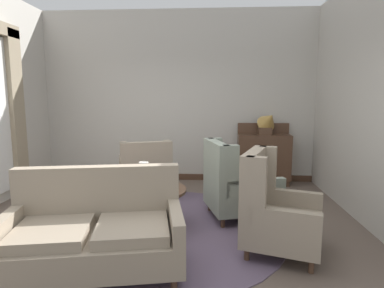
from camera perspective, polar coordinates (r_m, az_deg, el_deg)
name	(u,v)px	position (r m, az deg, el deg)	size (l,w,h in m)	color
ground	(154,239)	(4.07, -6.65, -16.20)	(8.03, 8.03, 0.00)	brown
wall_back	(178,97)	(6.55, -2.41, 8.25)	(5.59, 0.08, 3.36)	#BCB7AD
wall_right	(365,97)	(4.94, 28.13, 7.27)	(0.08, 4.02, 3.36)	#BCB7AD
baseboard_back	(179,177)	(6.70, -2.38, -5.75)	(5.43, 0.03, 0.12)	#4C3323
area_rug	(158,228)	(4.34, -5.93, -14.50)	(3.26, 3.26, 0.01)	#5B4C60
coffee_table	(148,195)	(4.22, -7.77, -8.89)	(0.99, 0.99, 0.52)	#4C3323
porcelain_vase	(144,177)	(4.21, -8.45, -5.70)	(0.20, 0.20, 0.34)	beige
settee	(95,233)	(3.33, -16.70, -14.72)	(1.78, 1.15, 0.99)	gray
armchair_beside_settee	(235,187)	(4.59, 7.60, -7.46)	(1.09, 1.02, 1.09)	gray
armchair_near_sideboard	(145,173)	(5.48, -8.23, -5.06)	(1.02, 1.03, 0.99)	gray
armchair_far_left	(274,211)	(3.70, 14.23, -11.28)	(1.00, 1.01, 1.11)	gray
side_table	(246,176)	(5.26, 9.50, -5.57)	(0.45, 0.45, 0.73)	#4C3323
sideboard	(264,156)	(6.40, 12.47, -2.15)	(0.99, 0.38, 1.18)	#4C3323
gramophone	(268,122)	(6.23, 13.24, 3.84)	(0.46, 0.53, 0.52)	#4C3323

